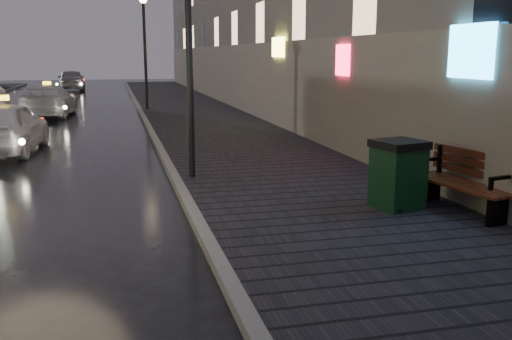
{
  "coord_description": "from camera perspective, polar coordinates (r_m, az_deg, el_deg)",
  "views": [
    {
      "loc": [
        0.26,
        -6.04,
        2.75
      ],
      "look_at": [
        2.53,
        3.01,
        0.85
      ],
      "focal_mm": 40.0,
      "sensor_mm": 36.0,
      "label": 1
    }
  ],
  "objects": [
    {
      "name": "lamp_near",
      "position": [
        12.17,
        -6.76,
        14.91
      ],
      "size": [
        0.36,
        0.36,
        5.28
      ],
      "color": "black",
      "rests_on": "sidewalk"
    },
    {
      "name": "sidewalk",
      "position": [
        27.42,
        -6.39,
        5.84
      ],
      "size": [
        4.6,
        58.0,
        0.15
      ],
      "primitive_type": "cube",
      "color": "black",
      "rests_on": "ground"
    },
    {
      "name": "lamp_far",
      "position": [
        28.1,
        -11.08,
        12.81
      ],
      "size": [
        0.36,
        0.36,
        5.28
      ],
      "color": "black",
      "rests_on": "sidewalk"
    },
    {
      "name": "car_far",
      "position": [
        46.24,
        -17.99,
        8.55
      ],
      "size": [
        2.33,
        4.88,
        1.61
      ],
      "primitive_type": "imported",
      "rotation": [
        0.0,
        0.0,
        3.23
      ],
      "color": "gray",
      "rests_on": "ground"
    },
    {
      "name": "curb",
      "position": [
        27.2,
        -11.43,
        5.64
      ],
      "size": [
        0.2,
        58.0,
        0.15
      ],
      "primitive_type": "cube",
      "color": "slate",
      "rests_on": "ground"
    },
    {
      "name": "taxi_near",
      "position": [
        17.57,
        -23.83,
        3.97
      ],
      "size": [
        2.14,
        4.5,
        1.49
      ],
      "primitive_type": "imported",
      "rotation": [
        0.0,
        0.0,
        3.05
      ],
      "color": "white",
      "rests_on": "ground"
    },
    {
      "name": "bench",
      "position": [
        10.15,
        20.27,
        -1.1
      ],
      "size": [
        1.04,
        2.09,
        1.02
      ],
      "rotation": [
        0.0,
        0.0,
        0.18
      ],
      "color": "black",
      "rests_on": "sidewalk"
    },
    {
      "name": "trash_bin",
      "position": [
        10.03,
        14.01,
        -0.37
      ],
      "size": [
        0.91,
        0.91,
        1.17
      ],
      "rotation": [
        0.0,
        0.0,
        0.22
      ],
      "color": "black",
      "rests_on": "sidewalk"
    },
    {
      "name": "ground",
      "position": [
        6.65,
        -15.45,
        -13.39
      ],
      "size": [
        120.0,
        120.0,
        0.0
      ],
      "primitive_type": "plane",
      "color": "black",
      "rests_on": "ground"
    },
    {
      "name": "taxi_mid",
      "position": [
        27.22,
        -20.08,
        6.53
      ],
      "size": [
        2.42,
        5.08,
        1.43
      ],
      "primitive_type": "imported",
      "rotation": [
        0.0,
        0.0,
        3.06
      ],
      "color": "silver",
      "rests_on": "ground"
    }
  ]
}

